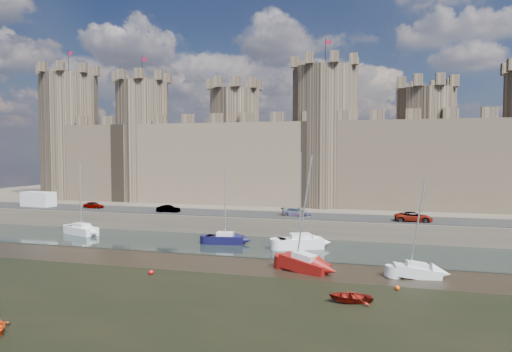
{
  "coord_description": "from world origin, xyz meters",
  "views": [
    {
      "loc": [
        10.94,
        -29.29,
        11.52
      ],
      "look_at": [
        -2.95,
        22.0,
        8.74
      ],
      "focal_mm": 32.0,
      "sensor_mm": 36.0,
      "label": 1
    }
  ],
  "objects_px": {
    "sailboat_2": "(300,242)",
    "sailboat_4": "(304,263)",
    "car_0": "(94,205)",
    "car_2": "(296,212)",
    "van": "(38,199)",
    "sailboat_0": "(81,229)",
    "car_1": "(168,209)",
    "sailboat_1": "(225,238)",
    "sailboat_5": "(417,270)",
    "car_3": "(414,217)"
  },
  "relations": [
    {
      "from": "sailboat_2",
      "to": "sailboat_4",
      "type": "xyz_separation_m",
      "value": [
        2.06,
        -9.97,
        -0.08
      ]
    },
    {
      "from": "car_0",
      "to": "car_2",
      "type": "bearing_deg",
      "value": -85.91
    },
    {
      "from": "van",
      "to": "sailboat_0",
      "type": "relative_size",
      "value": 0.58
    },
    {
      "from": "car_1",
      "to": "sailboat_1",
      "type": "xyz_separation_m",
      "value": [
        11.81,
        -8.3,
        -2.32
      ]
    },
    {
      "from": "sailboat_0",
      "to": "sailboat_5",
      "type": "relative_size",
      "value": 1.08
    },
    {
      "from": "car_3",
      "to": "sailboat_5",
      "type": "distance_m",
      "value": 18.15
    },
    {
      "from": "sailboat_1",
      "to": "sailboat_5",
      "type": "height_order",
      "value": "sailboat_1"
    },
    {
      "from": "car_1",
      "to": "sailboat_2",
      "type": "bearing_deg",
      "value": -115.02
    },
    {
      "from": "car_1",
      "to": "sailboat_0",
      "type": "relative_size",
      "value": 0.35
    },
    {
      "from": "sailboat_1",
      "to": "sailboat_4",
      "type": "distance_m",
      "value": 15.48
    },
    {
      "from": "car_2",
      "to": "car_3",
      "type": "xyz_separation_m",
      "value": [
        15.52,
        -1.21,
        0.05
      ]
    },
    {
      "from": "sailboat_1",
      "to": "car_3",
      "type": "bearing_deg",
      "value": 11.67
    },
    {
      "from": "car_3",
      "to": "sailboat_0",
      "type": "distance_m",
      "value": 45.02
    },
    {
      "from": "sailboat_0",
      "to": "sailboat_4",
      "type": "xyz_separation_m",
      "value": [
        33.12,
        -11.27,
        0.04
      ]
    },
    {
      "from": "car_1",
      "to": "car_2",
      "type": "distance_m",
      "value": 19.16
    },
    {
      "from": "van",
      "to": "sailboat_5",
      "type": "xyz_separation_m",
      "value": [
        57.67,
        -19.03,
        -3.07
      ]
    },
    {
      "from": "car_0",
      "to": "car_2",
      "type": "xyz_separation_m",
      "value": [
        32.83,
        -0.2,
        0.05
      ]
    },
    {
      "from": "sailboat_1",
      "to": "sailboat_5",
      "type": "distance_m",
      "value": 23.99
    },
    {
      "from": "car_2",
      "to": "car_3",
      "type": "relative_size",
      "value": 0.89
    },
    {
      "from": "car_0",
      "to": "sailboat_4",
      "type": "distance_m",
      "value": 42.17
    },
    {
      "from": "car_2",
      "to": "sailboat_2",
      "type": "height_order",
      "value": "sailboat_2"
    },
    {
      "from": "car_0",
      "to": "sailboat_2",
      "type": "xyz_separation_m",
      "value": [
        35.04,
        -9.96,
        -2.18
      ]
    },
    {
      "from": "car_1",
      "to": "sailboat_1",
      "type": "distance_m",
      "value": 14.62
    },
    {
      "from": "car_1",
      "to": "sailboat_0",
      "type": "xyz_separation_m",
      "value": [
        -9.72,
        -7.31,
        -2.3
      ]
    },
    {
      "from": "sailboat_4",
      "to": "car_0",
      "type": "bearing_deg",
      "value": 173.13
    },
    {
      "from": "car_0",
      "to": "car_3",
      "type": "relative_size",
      "value": 0.7
    },
    {
      "from": "sailboat_1",
      "to": "car_2",
      "type": "bearing_deg",
      "value": 44.1
    },
    {
      "from": "car_2",
      "to": "sailboat_5",
      "type": "relative_size",
      "value": 0.47
    },
    {
      "from": "car_2",
      "to": "sailboat_2",
      "type": "bearing_deg",
      "value": -164.42
    },
    {
      "from": "van",
      "to": "sailboat_5",
      "type": "distance_m",
      "value": 60.81
    },
    {
      "from": "sailboat_4",
      "to": "sailboat_5",
      "type": "height_order",
      "value": "sailboat_4"
    },
    {
      "from": "car_2",
      "to": "sailboat_5",
      "type": "xyz_separation_m",
      "value": [
        14.62,
        -19.17,
        -2.44
      ]
    },
    {
      "from": "car_0",
      "to": "sailboat_4",
      "type": "bearing_deg",
      "value": -113.8
    },
    {
      "from": "car_0",
      "to": "sailboat_1",
      "type": "relative_size",
      "value": 0.36
    },
    {
      "from": "sailboat_0",
      "to": "sailboat_5",
      "type": "bearing_deg",
      "value": 6.48
    },
    {
      "from": "car_3",
      "to": "sailboat_2",
      "type": "height_order",
      "value": "sailboat_2"
    },
    {
      "from": "car_1",
      "to": "sailboat_1",
      "type": "relative_size",
      "value": 0.37
    },
    {
      "from": "car_0",
      "to": "car_1",
      "type": "relative_size",
      "value": 0.96
    },
    {
      "from": "car_0",
      "to": "car_1",
      "type": "xyz_separation_m",
      "value": [
        13.7,
        -1.35,
        0.01
      ]
    },
    {
      "from": "sailboat_1",
      "to": "sailboat_2",
      "type": "distance_m",
      "value": 9.53
    },
    {
      "from": "car_3",
      "to": "sailboat_1",
      "type": "bearing_deg",
      "value": 107.52
    },
    {
      "from": "sailboat_2",
      "to": "car_3",
      "type": "bearing_deg",
      "value": 8.43
    },
    {
      "from": "sailboat_2",
      "to": "sailboat_4",
      "type": "distance_m",
      "value": 10.18
    },
    {
      "from": "sailboat_1",
      "to": "sailboat_5",
      "type": "relative_size",
      "value": 1.03
    },
    {
      "from": "car_0",
      "to": "car_1",
      "type": "height_order",
      "value": "car_1"
    },
    {
      "from": "car_0",
      "to": "sailboat_4",
      "type": "xyz_separation_m",
      "value": [
        37.1,
        -19.93,
        -2.26
      ]
    },
    {
      "from": "van",
      "to": "sailboat_0",
      "type": "height_order",
      "value": "sailboat_0"
    },
    {
      "from": "van",
      "to": "sailboat_1",
      "type": "bearing_deg",
      "value": -7.98
    },
    {
      "from": "car_0",
      "to": "van",
      "type": "distance_m",
      "value": 10.25
    },
    {
      "from": "sailboat_1",
      "to": "sailboat_2",
      "type": "relative_size",
      "value": 0.81
    }
  ]
}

